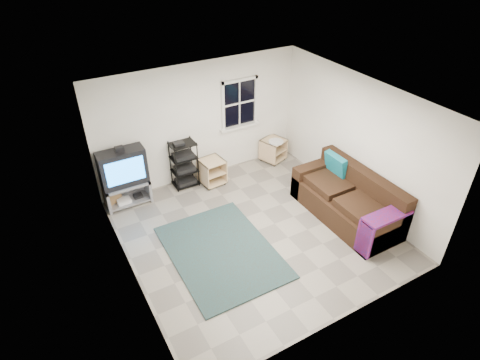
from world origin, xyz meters
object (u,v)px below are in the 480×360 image
av_rack (184,167)px  side_table_right (272,148)px  tv_unit (124,173)px  sofa (348,201)px  side_table_left (211,170)px

av_rack → side_table_right: (2.25, -0.03, -0.14)m
tv_unit → sofa: tv_unit is taller
tv_unit → side_table_left: 1.88m
av_rack → side_table_left: 0.59m
av_rack → sofa: bearing=-47.7°
av_rack → sofa: size_ratio=0.47×
tv_unit → sofa: 4.43m
tv_unit → av_rack: 1.31m
av_rack → side_table_left: bearing=-19.1°
tv_unit → av_rack: size_ratio=1.24×
tv_unit → av_rack: (1.28, 0.03, -0.26)m
tv_unit → side_table_left: bearing=-4.8°
tv_unit → side_table_right: (3.53, 0.00, -0.41)m
side_table_left → side_table_right: bearing=5.2°
av_rack → side_table_right: bearing=-0.8°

